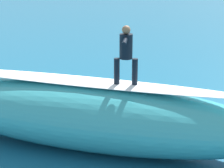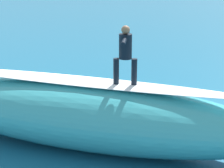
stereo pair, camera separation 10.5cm
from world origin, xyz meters
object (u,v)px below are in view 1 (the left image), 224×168
surfer_paddling (105,102)px  surfboard_paddling (102,105)px  surfboard_riding (126,86)px  surfer_riding (126,51)px

surfer_paddling → surfboard_paddling: bearing=-0.0°
surfboard_riding → surfboard_paddling: (0.93, -3.09, -1.74)m
surfer_riding → surfboard_paddling: size_ratio=0.70×
surfboard_paddling → surfer_paddling: bearing=180.0°
surfboard_riding → surfboard_paddling: 3.66m
surfboard_paddling → surfer_riding: bearing=145.9°
surfboard_paddling → surfboard_riding: bearing=145.9°
surfboard_riding → surfboard_paddling: bearing=-72.1°
surfboard_paddling → surfer_paddling: surfer_paddling is taller
surfboard_paddling → surfer_paddling: 0.22m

